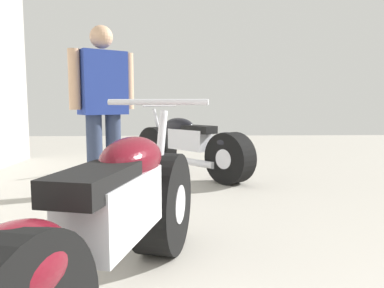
% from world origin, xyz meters
% --- Properties ---
extents(ground_plane, '(15.57, 15.57, 0.00)m').
position_xyz_m(ground_plane, '(0.00, 3.22, 0.00)').
color(ground_plane, '#A8A399').
extents(motorcycle_maroon_cruiser, '(0.83, 2.08, 0.97)m').
position_xyz_m(motorcycle_maroon_cruiser, '(-0.95, 1.90, 0.40)').
color(motorcycle_maroon_cruiser, black).
rests_on(motorcycle_maroon_cruiser, ground_plane).
extents(motorcycle_black_naked, '(1.50, 1.63, 0.93)m').
position_xyz_m(motorcycle_black_naked, '(-0.49, 5.13, 0.38)').
color(motorcycle_black_naked, black).
rests_on(motorcycle_black_naked, ground_plane).
extents(mechanic_in_blue, '(0.63, 0.47, 1.72)m').
position_xyz_m(mechanic_in_blue, '(-1.43, 4.19, 0.97)').
color(mechanic_in_blue, '#2D3851').
rests_on(mechanic_in_blue, ground_plane).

